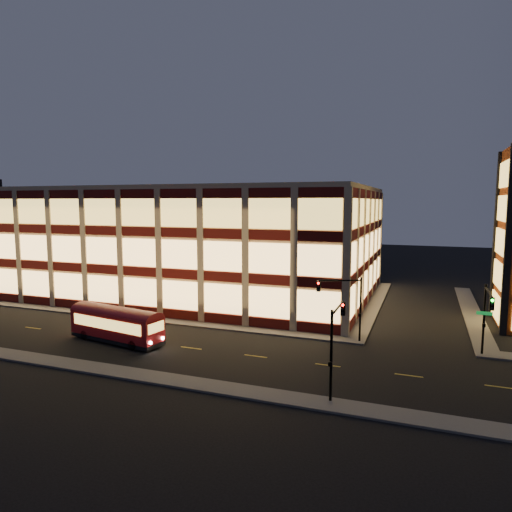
% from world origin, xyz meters
% --- Properties ---
extents(ground, '(200.00, 200.00, 0.00)m').
position_xyz_m(ground, '(0.00, 0.00, 0.00)').
color(ground, black).
rests_on(ground, ground).
extents(sidewalk_office_south, '(54.00, 2.00, 0.15)m').
position_xyz_m(sidewalk_office_south, '(-3.00, 1.00, 0.07)').
color(sidewalk_office_south, '#514F4C').
rests_on(sidewalk_office_south, ground).
extents(sidewalk_office_east, '(2.00, 30.00, 0.15)m').
position_xyz_m(sidewalk_office_east, '(23.00, 17.00, 0.07)').
color(sidewalk_office_east, '#514F4C').
rests_on(sidewalk_office_east, ground).
extents(sidewalk_tower_west, '(2.00, 30.00, 0.15)m').
position_xyz_m(sidewalk_tower_west, '(34.00, 17.00, 0.07)').
color(sidewalk_tower_west, '#514F4C').
rests_on(sidewalk_tower_west, ground).
extents(sidewalk_near, '(100.00, 2.00, 0.15)m').
position_xyz_m(sidewalk_near, '(0.00, -13.00, 0.07)').
color(sidewalk_near, '#514F4C').
rests_on(sidewalk_near, ground).
extents(office_building, '(50.45, 30.45, 14.50)m').
position_xyz_m(office_building, '(-2.91, 16.91, 7.25)').
color(office_building, tan).
rests_on(office_building, ground).
extents(traffic_signal_far, '(3.79, 1.87, 6.00)m').
position_xyz_m(traffic_signal_far, '(22.21, 0.24, 4.11)').
color(traffic_signal_far, black).
rests_on(traffic_signal_far, ground).
extents(traffic_signal_right, '(1.20, 4.37, 6.00)m').
position_xyz_m(traffic_signal_right, '(33.50, -0.62, 4.10)').
color(traffic_signal_right, black).
rests_on(traffic_signal_right, ground).
extents(traffic_signal_near, '(0.32, 4.45, 6.00)m').
position_xyz_m(traffic_signal_near, '(23.50, -11.03, 4.13)').
color(traffic_signal_near, black).
rests_on(traffic_signal_near, ground).
extents(trolley_bus, '(9.77, 3.94, 3.22)m').
position_xyz_m(trolley_bus, '(2.77, -6.70, 1.78)').
color(trolley_bus, maroon).
rests_on(trolley_bus, ground).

